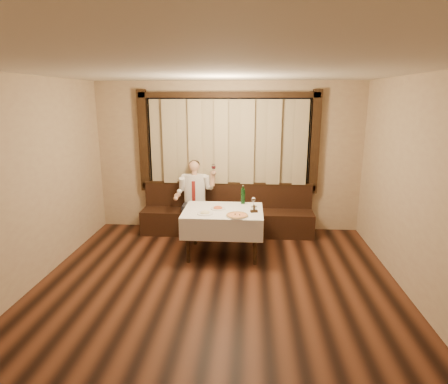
# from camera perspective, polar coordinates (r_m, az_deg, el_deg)

# --- Properties ---
(room) EXTENTS (5.01, 6.01, 2.81)m
(room) POSITION_cam_1_polar(r_m,az_deg,el_deg) (5.12, -0.75, 2.85)
(room) COLOR black
(room) RESTS_ON ground
(banquette) EXTENTS (3.20, 0.61, 0.94)m
(banquette) POSITION_cam_1_polar(r_m,az_deg,el_deg) (7.12, 0.47, -3.74)
(banquette) COLOR black
(banquette) RESTS_ON ground
(dining_table) EXTENTS (1.27, 0.97, 0.76)m
(dining_table) POSITION_cam_1_polar(r_m,az_deg,el_deg) (6.04, -0.14, -3.68)
(dining_table) COLOR black
(dining_table) RESTS_ON ground
(pizza) EXTENTS (0.35, 0.35, 0.04)m
(pizza) POSITION_cam_1_polar(r_m,az_deg,el_deg) (5.69, 2.01, -3.57)
(pizza) COLOR white
(pizza) RESTS_ON dining_table
(pasta_red) EXTENTS (0.24, 0.24, 0.08)m
(pasta_red) POSITION_cam_1_polar(r_m,az_deg,el_deg) (6.04, -0.93, -2.30)
(pasta_red) COLOR white
(pasta_red) RESTS_ON dining_table
(pasta_cream) EXTENTS (0.25, 0.25, 0.08)m
(pasta_cream) POSITION_cam_1_polar(r_m,az_deg,el_deg) (5.80, -2.92, -3.02)
(pasta_cream) COLOR white
(pasta_cream) RESTS_ON dining_table
(green_bottle) EXTENTS (0.07, 0.07, 0.32)m
(green_bottle) POSITION_cam_1_polar(r_m,az_deg,el_deg) (6.32, 2.91, -0.60)
(green_bottle) COLOR #104C15
(green_bottle) RESTS_ON dining_table
(table_wine_glass) EXTENTS (0.07, 0.07, 0.18)m
(table_wine_glass) POSITION_cam_1_polar(r_m,az_deg,el_deg) (6.11, 4.51, -1.20)
(table_wine_glass) COLOR white
(table_wine_glass) RESTS_ON dining_table
(cruet_caddy) EXTENTS (0.12, 0.08, 0.12)m
(cruet_caddy) POSITION_cam_1_polar(r_m,az_deg,el_deg) (5.89, 4.59, -2.69)
(cruet_caddy) COLOR black
(cruet_caddy) RESTS_ON dining_table
(seated_man) EXTENTS (0.75, 0.56, 1.38)m
(seated_man) POSITION_cam_1_polar(r_m,az_deg,el_deg) (6.96, -4.53, 0.04)
(seated_man) COLOR black
(seated_man) RESTS_ON ground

